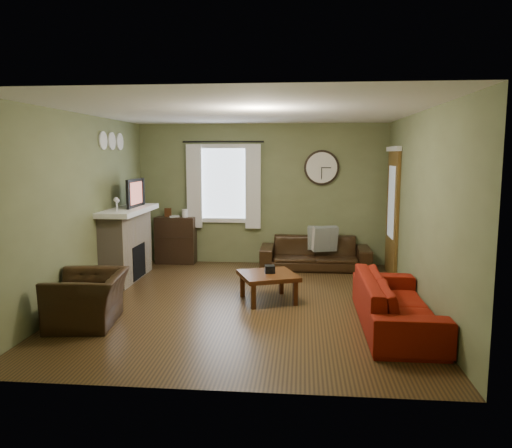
# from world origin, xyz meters

# --- Properties ---
(floor) EXTENTS (4.60, 5.20, 0.00)m
(floor) POSITION_xyz_m (0.00, 0.00, 0.00)
(floor) COLOR #3F2B15
(floor) RESTS_ON ground
(ceiling) EXTENTS (4.60, 5.20, 0.00)m
(ceiling) POSITION_xyz_m (0.00, 0.00, 2.60)
(ceiling) COLOR white
(ceiling) RESTS_ON ground
(wall_left) EXTENTS (0.00, 5.20, 2.60)m
(wall_left) POSITION_xyz_m (-2.30, 0.00, 1.30)
(wall_left) COLOR #687248
(wall_left) RESTS_ON ground
(wall_right) EXTENTS (0.00, 5.20, 2.60)m
(wall_right) POSITION_xyz_m (2.30, 0.00, 1.30)
(wall_right) COLOR #687248
(wall_right) RESTS_ON ground
(wall_back) EXTENTS (4.60, 0.00, 2.60)m
(wall_back) POSITION_xyz_m (0.00, 2.60, 1.30)
(wall_back) COLOR #687248
(wall_back) RESTS_ON ground
(wall_front) EXTENTS (4.60, 0.00, 2.60)m
(wall_front) POSITION_xyz_m (0.00, -2.60, 1.30)
(wall_front) COLOR #687248
(wall_front) RESTS_ON ground
(fireplace) EXTENTS (0.40, 1.40, 1.10)m
(fireplace) POSITION_xyz_m (-2.10, 1.15, 0.55)
(fireplace) COLOR #9D8B6B
(fireplace) RESTS_ON floor
(firebox) EXTENTS (0.04, 0.60, 0.55)m
(firebox) POSITION_xyz_m (-1.91, 1.15, 0.30)
(firebox) COLOR black
(firebox) RESTS_ON fireplace
(mantel) EXTENTS (0.58, 1.60, 0.08)m
(mantel) POSITION_xyz_m (-2.07, 1.15, 1.14)
(mantel) COLOR white
(mantel) RESTS_ON fireplace
(tv) EXTENTS (0.08, 0.60, 0.35)m
(tv) POSITION_xyz_m (-2.05, 1.30, 1.35)
(tv) COLOR black
(tv) RESTS_ON mantel
(tv_screen) EXTENTS (0.02, 0.62, 0.36)m
(tv_screen) POSITION_xyz_m (-1.97, 1.30, 1.41)
(tv_screen) COLOR #994C3F
(tv_screen) RESTS_ON mantel
(medallion_left) EXTENTS (0.28, 0.28, 0.03)m
(medallion_left) POSITION_xyz_m (-2.28, 0.80, 2.25)
(medallion_left) COLOR white
(medallion_left) RESTS_ON wall_left
(medallion_mid) EXTENTS (0.28, 0.28, 0.03)m
(medallion_mid) POSITION_xyz_m (-2.28, 1.15, 2.25)
(medallion_mid) COLOR white
(medallion_mid) RESTS_ON wall_left
(medallion_right) EXTENTS (0.28, 0.28, 0.03)m
(medallion_right) POSITION_xyz_m (-2.28, 1.50, 2.25)
(medallion_right) COLOR white
(medallion_right) RESTS_ON wall_left
(window_pane) EXTENTS (1.00, 0.02, 1.30)m
(window_pane) POSITION_xyz_m (-0.70, 2.58, 1.50)
(window_pane) COLOR silver
(window_pane) RESTS_ON wall_back
(curtain_rod) EXTENTS (0.03, 0.03, 1.50)m
(curtain_rod) POSITION_xyz_m (-0.70, 2.48, 2.27)
(curtain_rod) COLOR black
(curtain_rod) RESTS_ON wall_back
(curtain_left) EXTENTS (0.28, 0.04, 1.55)m
(curtain_left) POSITION_xyz_m (-1.25, 2.48, 1.45)
(curtain_left) COLOR white
(curtain_left) RESTS_ON wall_back
(curtain_right) EXTENTS (0.28, 0.04, 1.55)m
(curtain_right) POSITION_xyz_m (-0.15, 2.48, 1.45)
(curtain_right) COLOR white
(curtain_right) RESTS_ON wall_back
(wall_clock) EXTENTS (0.64, 0.06, 0.64)m
(wall_clock) POSITION_xyz_m (1.10, 2.55, 1.80)
(wall_clock) COLOR white
(wall_clock) RESTS_ON wall_back
(door) EXTENTS (0.05, 0.90, 2.10)m
(door) POSITION_xyz_m (2.27, 1.85, 1.05)
(door) COLOR brown
(door) RESTS_ON floor
(bookshelf) EXTENTS (0.74, 0.31, 0.88)m
(bookshelf) POSITION_xyz_m (-1.61, 2.42, 0.44)
(bookshelf) COLOR black
(bookshelf) RESTS_ON floor
(book) EXTENTS (0.25, 0.29, 0.02)m
(book) POSITION_xyz_m (-1.71, 2.37, 0.96)
(book) COLOR #43220E
(book) RESTS_ON bookshelf
(sofa_brown) EXTENTS (1.95, 0.76, 0.57)m
(sofa_brown) POSITION_xyz_m (1.00, 2.20, 0.28)
(sofa_brown) COLOR black
(sofa_brown) RESTS_ON floor
(pillow_left) EXTENTS (0.46, 0.26, 0.44)m
(pillow_left) POSITION_xyz_m (1.17, 2.18, 0.55)
(pillow_left) COLOR gray
(pillow_left) RESTS_ON sofa_brown
(pillow_right) EXTENTS (0.43, 0.20, 0.42)m
(pillow_right) POSITION_xyz_m (1.08, 2.23, 0.55)
(pillow_right) COLOR gray
(pillow_right) RESTS_ON sofa_brown
(sofa_red) EXTENTS (0.81, 2.07, 0.60)m
(sofa_red) POSITION_xyz_m (1.88, -0.82, 0.30)
(sofa_red) COLOR maroon
(sofa_red) RESTS_ON floor
(armchair) EXTENTS (0.95, 1.06, 0.62)m
(armchair) POSITION_xyz_m (-1.80, -1.04, 0.31)
(armchair) COLOR black
(armchair) RESTS_ON floor
(coffee_table) EXTENTS (0.96, 0.96, 0.39)m
(coffee_table) POSITION_xyz_m (0.30, 0.12, 0.20)
(coffee_table) COLOR #43220E
(coffee_table) RESTS_ON floor
(tissue_box) EXTENTS (0.16, 0.16, 0.11)m
(tissue_box) POSITION_xyz_m (0.32, 0.17, 0.40)
(tissue_box) COLOR black
(tissue_box) RESTS_ON coffee_table
(wine_glass_a) EXTENTS (0.07, 0.07, 0.21)m
(wine_glass_a) POSITION_xyz_m (-2.05, 0.64, 1.29)
(wine_glass_a) COLOR white
(wine_glass_a) RESTS_ON mantel
(wine_glass_b) EXTENTS (0.07, 0.07, 0.19)m
(wine_glass_b) POSITION_xyz_m (-2.05, 0.69, 1.27)
(wine_glass_b) COLOR white
(wine_glass_b) RESTS_ON mantel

